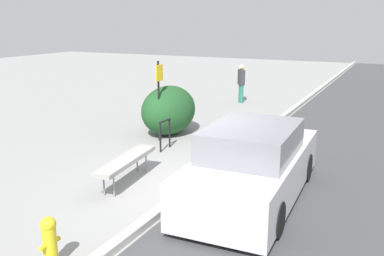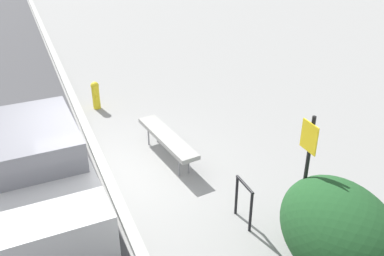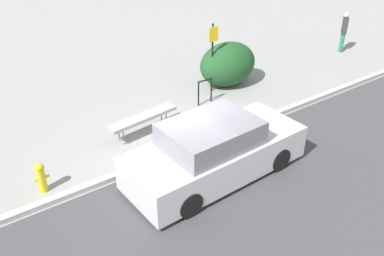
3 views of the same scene
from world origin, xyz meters
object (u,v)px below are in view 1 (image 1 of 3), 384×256
fire_hydrant (50,240)px  bench (126,161)px  bike_rack (165,132)px  pedestrian (241,82)px  sign_post (159,93)px  parked_car_near (253,166)px

fire_hydrant → bench: bearing=15.9°
bench → bike_rack: bearing=4.0°
fire_hydrant → pedestrian: pedestrian is taller
bike_rack → sign_post: sign_post is taller
bench → fire_hydrant: bearing=-171.0°
bench → parked_car_near: (0.43, -2.67, 0.17)m
sign_post → parked_car_near: 4.75m
sign_post → fire_hydrant: size_ratio=3.01×
bike_rack → fire_hydrant: bearing=-166.3°
bench → fire_hydrant: size_ratio=2.80×
fire_hydrant → parked_car_near: bearing=-26.5°
fire_hydrant → parked_car_near: parked_car_near is taller
bench → sign_post: sign_post is taller
fire_hydrant → pedestrian: (13.01, 1.89, 0.46)m
bike_rack → fire_hydrant: bike_rack is taller
bike_rack → parked_car_near: 3.78m
bench → parked_car_near: 2.71m
bike_rack → bench: bearing=-169.2°
bike_rack → parked_car_near: (-2.08, -3.15, 0.17)m
sign_post → pedestrian: bearing=-0.8°
bike_rack → pedestrian: bearing=4.0°
sign_post → fire_hydrant: bearing=-162.8°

